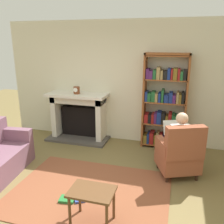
{
  "coord_description": "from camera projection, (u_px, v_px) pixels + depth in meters",
  "views": [
    {
      "loc": [
        1.21,
        -2.7,
        2.24
      ],
      "look_at": [
        0.1,
        1.2,
        1.05
      ],
      "focal_mm": 38.61,
      "sensor_mm": 36.0,
      "label": 1
    }
  ],
  "objects": [
    {
      "name": "scattered_books",
      "position": [
        79.0,
        197.0,
        3.55
      ],
      "size": [
        0.53,
        0.4,
        0.04
      ],
      "color": "#334CA5",
      "rests_on": "area_rug"
    },
    {
      "name": "ground",
      "position": [
        82.0,
        204.0,
        3.45
      ],
      "size": [
        14.0,
        14.0,
        0.0
      ],
      "primitive_type": "plane",
      "color": "brown"
    },
    {
      "name": "bookshelf",
      "position": [
        164.0,
        104.0,
        5.08
      ],
      "size": [
        0.91,
        0.32,
        2.02
      ],
      "color": "brown",
      "rests_on": "ground"
    },
    {
      "name": "seated_reader",
      "position": [
        178.0,
        140.0,
        4.12
      ],
      "size": [
        0.5,
        0.59,
        1.14
      ],
      "rotation": [
        0.0,
        0.0,
        3.55
      ],
      "color": "white",
      "rests_on": "ground"
    },
    {
      "name": "area_rug",
      "position": [
        90.0,
        192.0,
        3.72
      ],
      "size": [
        2.4,
        1.8,
        0.01
      ],
      "primitive_type": "cube",
      "color": "brown",
      "rests_on": "ground"
    },
    {
      "name": "side_table",
      "position": [
        92.0,
        196.0,
        2.98
      ],
      "size": [
        0.56,
        0.39,
        0.49
      ],
      "color": "brown",
      "rests_on": "ground"
    },
    {
      "name": "fireplace",
      "position": [
        79.0,
        115.0,
        5.67
      ],
      "size": [
        1.43,
        0.64,
        1.11
      ],
      "color": "#4C4742",
      "rests_on": "ground"
    },
    {
      "name": "back_wall",
      "position": [
        124.0,
        83.0,
        5.42
      ],
      "size": [
        5.6,
        0.1,
        2.7
      ],
      "primitive_type": "cube",
      "color": "beige",
      "rests_on": "ground"
    },
    {
      "name": "mantel_clock",
      "position": [
        77.0,
        90.0,
        5.4
      ],
      "size": [
        0.14,
        0.14,
        0.16
      ],
      "color": "brown",
      "rests_on": "fireplace"
    },
    {
      "name": "armchair_reading",
      "position": [
        180.0,
        153.0,
        4.06
      ],
      "size": [
        0.83,
        0.82,
        0.97
      ],
      "rotation": [
        0.0,
        0.0,
        3.55
      ],
      "color": "#331E14",
      "rests_on": "ground"
    }
  ]
}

